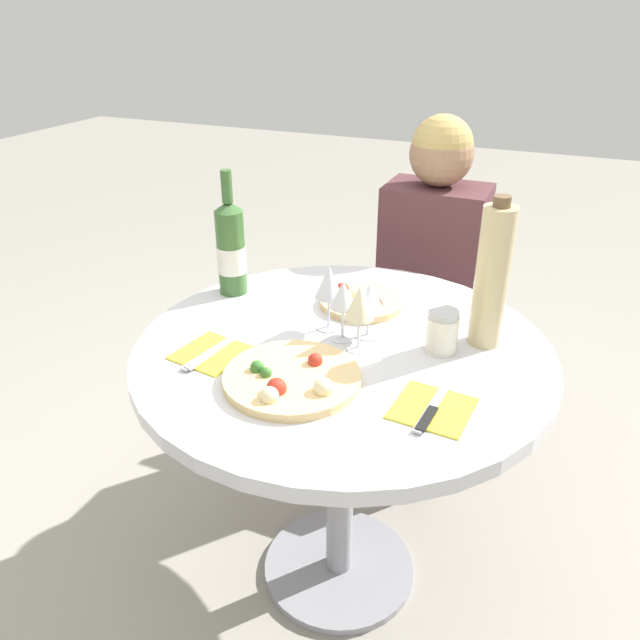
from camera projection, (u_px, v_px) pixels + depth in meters
ground_plane at (339, 570)px, 1.83m from camera, size 12.00×12.00×0.00m
dining_table at (342, 389)px, 1.54m from camera, size 0.99×0.99×0.76m
chair_behind_diner at (430, 324)px, 2.31m from camera, size 0.41×0.41×0.86m
seated_diner at (423, 308)px, 2.14m from camera, size 0.33×0.45×1.18m
pizza_large at (292, 379)px, 1.33m from camera, size 0.30×0.30×0.05m
pizza_small_far at (361, 302)px, 1.66m from camera, size 0.22×0.22×0.05m
wine_bottle at (231, 248)px, 1.69m from camera, size 0.08×0.08×0.34m
tall_carafe at (492, 277)px, 1.41m from camera, size 0.08×0.08×0.36m
sugar_shaker at (442, 331)px, 1.43m from camera, size 0.07×0.07×0.10m
wine_glass_back_right at (369, 298)px, 1.47m from camera, size 0.07×0.07×0.14m
wine_glass_center at (343, 297)px, 1.46m from camera, size 0.07×0.07×0.15m
wine_glass_back_left at (329, 283)px, 1.50m from camera, size 0.07×0.07×0.17m
wine_glass_front_right at (359, 305)px, 1.41m from camera, size 0.07×0.07×0.16m
place_setting_left at (211, 353)px, 1.44m from camera, size 0.17×0.19×0.01m
place_setting_right at (432, 409)px, 1.24m from camera, size 0.16×0.19×0.01m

